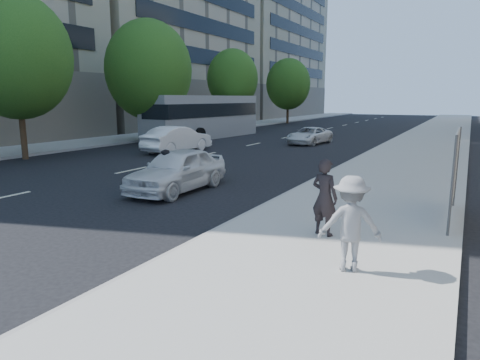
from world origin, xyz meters
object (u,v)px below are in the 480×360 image
Objects in this scene: pedestrian_woman at (325,197)px; motorcycle at (167,173)px; protest_banner at (454,169)px; white_sedan_far at (310,136)px; bus at (204,117)px; white_sedan_near at (177,170)px; jogger at (350,224)px; white_sedan_mid at (177,139)px.

pedestrian_woman reaches higher than motorcycle.
pedestrian_woman is 3.65m from protest_banner.
bus is at bearing -175.20° from white_sedan_far.
pedestrian_woman is at bearing -25.38° from white_sedan_near.
bus is (-18.24, 17.01, 0.23)m from protest_banner.
white_sedan_far is at bearing 1.14° from bus.
motorcycle is at bearing -5.77° from pedestrian_woman.
bus reaches higher than jogger.
bus is (-9.65, 17.26, 1.00)m from motorcycle.
pedestrian_woman is 0.55× the size of protest_banner.
pedestrian_woman reaches higher than white_sedan_far.
white_sedan_mid is 9.05m from bus.
white_sedan_mid is (-12.36, 11.41, -0.25)m from pedestrian_woman.
white_sedan_mid is at bearing -64.70° from jogger.
protest_banner is at bearing -53.15° from white_sedan_far.
jogger is 4.65m from protest_banner.
white_sedan_mid is (-14.77, 8.70, -0.65)m from protest_banner.
pedestrian_woman is 0.41× the size of white_sedan_far.
white_sedan_far is (-1.07, 16.62, -0.15)m from white_sedan_near.
motorcycle is (6.18, -8.94, -0.11)m from white_sedan_mid.
bus is (-8.81, 0.38, 1.06)m from white_sedan_far.
white_sedan_near is at bearing -79.02° from white_sedan_far.
motorcycle is (-0.23, -0.26, -0.09)m from white_sedan_near.
motorcycle is 19.80m from bus.
pedestrian_woman is at bearing -131.57° from protest_banner.
white_sedan_near is (-8.36, 0.01, -0.68)m from protest_banner.
motorcycle is 0.17× the size of bus.
jogger reaches higher than motorcycle.
white_sedan_near is at bearing -56.22° from bus.
jogger is 8.29m from motorcycle.
motorcycle is at bearing 130.65° from white_sedan_mid.
protest_banner is 19.14m from white_sedan_far.
jogger reaches higher than white_sedan_mid.
protest_banner reaches higher than pedestrian_woman.
protest_banner is at bearing -115.60° from pedestrian_woman.
protest_banner reaches higher than white_sedan_mid.
pedestrian_woman is at bearing -62.74° from white_sedan_far.
white_sedan_near is at bearing 179.91° from protest_banner.
white_sedan_mid reaches higher than white_sedan_far.
jogger is at bearing -24.48° from motorcycle.
white_sedan_mid is (-6.41, 8.69, 0.03)m from white_sedan_near.
white_sedan_near is 1.03× the size of white_sedan_far.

